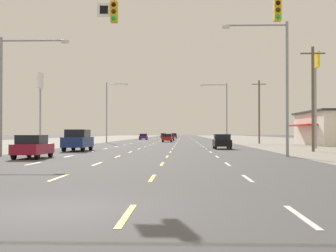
# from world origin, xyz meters

# --- Properties ---
(ground_plane) EXTENTS (572.00, 572.00, 0.00)m
(ground_plane) POSITION_xyz_m (0.00, 66.00, 0.00)
(ground_plane) COLOR #4C4C4F
(lot_apron_left) EXTENTS (28.00, 440.00, 0.01)m
(lot_apron_left) POSITION_xyz_m (-24.75, 66.00, 0.00)
(lot_apron_left) COLOR gray
(lot_apron_left) RESTS_ON ground
(lot_apron_right) EXTENTS (28.00, 440.00, 0.01)m
(lot_apron_right) POSITION_xyz_m (24.75, 66.00, 0.00)
(lot_apron_right) COLOR gray
(lot_apron_right) RESTS_ON ground
(lane_markings) EXTENTS (10.64, 227.60, 0.01)m
(lane_markings) POSITION_xyz_m (0.00, 104.50, 0.01)
(lane_markings) COLOR white
(lane_markings) RESTS_ON ground
(signal_span_wire) EXTENTS (26.99, 0.53, 9.02)m
(signal_span_wire) POSITION_xyz_m (0.00, 10.10, 5.09)
(signal_span_wire) COLOR brown
(signal_span_wire) RESTS_ON ground
(hatchback_far_left_nearest) EXTENTS (1.72, 3.90, 1.54)m
(hatchback_far_left_nearest) POSITION_xyz_m (-6.96, 19.46, 0.78)
(hatchback_far_left_nearest) COLOR maroon
(hatchback_far_left_nearest) RESTS_ON ground
(suv_far_left_near) EXTENTS (1.98, 4.90, 1.98)m
(suv_far_left_near) POSITION_xyz_m (-6.86, 31.55, 1.03)
(suv_far_left_near) COLOR navy
(suv_far_left_near) RESTS_ON ground
(hatchback_far_right_mid) EXTENTS (1.72, 3.90, 1.54)m
(hatchback_far_right_mid) POSITION_xyz_m (6.88, 37.16, 0.78)
(hatchback_far_right_mid) COLOR black
(hatchback_far_right_mid) RESTS_ON ground
(sedan_center_turn_midfar) EXTENTS (1.80, 4.50, 1.46)m
(sedan_center_turn_midfar) POSITION_xyz_m (-0.14, 72.63, 0.76)
(sedan_center_turn_midfar) COLOR red
(sedan_center_turn_midfar) RESTS_ON ground
(sedan_center_turn_far) EXTENTS (1.80, 4.50, 1.46)m
(sedan_center_turn_far) POSITION_xyz_m (-0.06, 89.11, 0.76)
(sedan_center_turn_far) COLOR maroon
(sedan_center_turn_far) RESTS_ON ground
(sedan_far_left_farther) EXTENTS (1.80, 4.50, 1.46)m
(sedan_far_left_farther) POSITION_xyz_m (-6.87, 99.24, 0.76)
(sedan_far_left_farther) COLOR #4C196B
(sedan_far_left_farther) RESTS_ON ground
(hatchback_center_turn_farthest) EXTENTS (1.72, 3.90, 1.54)m
(hatchback_center_turn_farthest) POSITION_xyz_m (-0.03, 126.56, 0.78)
(hatchback_center_turn_farthest) COLOR #4C196B
(hatchback_center_turn_farthest) RESTS_ON ground
(hatchback_inner_left_distant_a) EXTENTS (1.72, 3.90, 1.54)m
(hatchback_inner_left_distant_a) POSITION_xyz_m (-3.31, 129.59, 0.78)
(hatchback_inner_left_distant_a) COLOR red
(hatchback_inner_left_distant_a) RESTS_ON ground
(pole_sign_left_row_1) EXTENTS (0.24, 1.84, 9.37)m
(pole_sign_left_row_1) POSITION_xyz_m (-15.39, 47.07, 7.03)
(pole_sign_left_row_1) COLOR gray
(pole_sign_left_row_1) RESTS_ON ground
(pole_sign_right_row_1) EXTENTS (0.24, 2.47, 10.34)m
(pole_sign_right_row_1) POSITION_xyz_m (17.20, 39.53, 7.96)
(pole_sign_right_row_1) COLOR gray
(pole_sign_right_row_1) RESTS_ON ground
(streetlight_left_row_0) EXTENTS (4.98, 0.26, 8.52)m
(streetlight_left_row_0) POSITION_xyz_m (-9.53, 22.03, 5.10)
(streetlight_left_row_0) COLOR gray
(streetlight_left_row_0) RESTS_ON ground
(streetlight_right_row_0) EXTENTS (4.64, 0.26, 9.49)m
(streetlight_right_row_0) POSITION_xyz_m (9.64, 22.03, 5.57)
(streetlight_right_row_0) COLOR gray
(streetlight_right_row_0) RESTS_ON ground
(streetlight_left_row_1) EXTENTS (3.75, 0.26, 10.24)m
(streetlight_left_row_1) POSITION_xyz_m (-9.81, 66.07, 5.85)
(streetlight_left_row_1) COLOR gray
(streetlight_left_row_1) RESTS_ON ground
(streetlight_right_row_1) EXTENTS (4.59, 0.26, 10.00)m
(streetlight_right_row_1) POSITION_xyz_m (9.67, 66.07, 5.83)
(streetlight_right_row_1) COLOR gray
(streetlight_right_row_1) RESTS_ON ground
(utility_pole_right_row_0) EXTENTS (2.20, 0.26, 9.39)m
(utility_pole_right_row_0) POSITION_xyz_m (14.47, 30.93, 4.89)
(utility_pole_right_row_0) COLOR brown
(utility_pole_right_row_0) RESTS_ON ground
(utility_pole_right_row_1) EXTENTS (2.20, 0.26, 9.88)m
(utility_pole_right_row_1) POSITION_xyz_m (14.70, 60.96, 5.14)
(utility_pole_right_row_1) COLOR brown
(utility_pole_right_row_1) RESTS_ON ground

